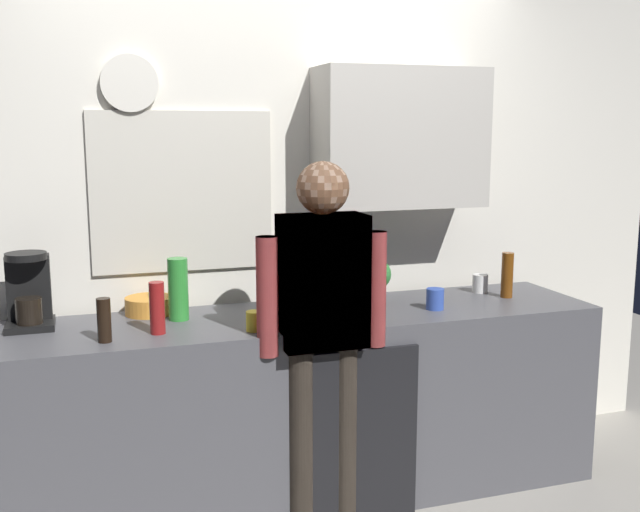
{
  "coord_description": "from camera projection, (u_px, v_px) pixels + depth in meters",
  "views": [
    {
      "loc": [
        -0.96,
        -2.89,
        1.74
      ],
      "look_at": [
        0.07,
        0.25,
        1.16
      ],
      "focal_mm": 41.75,
      "sensor_mm": 36.0,
      "label": 1
    }
  ],
  "objects": [
    {
      "name": "kitchen_counter",
      "position": [
        303.0,
        406.0,
        3.5
      ],
      "size": [
        2.82,
        0.64,
        0.88
      ],
      "primitive_type": "cube",
      "color": "#4C4C51",
      "rests_on": "ground_plane"
    },
    {
      "name": "dishwasher_panel",
      "position": [
        357.0,
        438.0,
        3.24
      ],
      "size": [
        0.56,
        0.02,
        0.79
      ],
      "primitive_type": "cube",
      "color": "black",
      "rests_on": "ground_plane"
    },
    {
      "name": "back_wall_assembly",
      "position": [
        291.0,
        204.0,
        3.74
      ],
      "size": [
        4.42,
        0.42,
        2.6
      ],
      "color": "silver",
      "rests_on": "ground_plane"
    },
    {
      "name": "coffee_maker",
      "position": [
        29.0,
        294.0,
        3.2
      ],
      "size": [
        0.2,
        0.2,
        0.33
      ],
      "color": "black",
      "rests_on": "kitchen_counter"
    },
    {
      "name": "bottle_red_vinegar",
      "position": [
        157.0,
        308.0,
        3.1
      ],
      "size": [
        0.06,
        0.06,
        0.22
      ],
      "primitive_type": "cylinder",
      "color": "maroon",
      "rests_on": "kitchen_counter"
    },
    {
      "name": "bottle_amber_beer",
      "position": [
        507.0,
        275.0,
        3.76
      ],
      "size": [
        0.06,
        0.06,
        0.23
      ],
      "primitive_type": "cylinder",
      "color": "brown",
      "rests_on": "kitchen_counter"
    },
    {
      "name": "bottle_olive_oil",
      "position": [
        309.0,
        297.0,
        3.24
      ],
      "size": [
        0.06,
        0.06,
        0.25
      ],
      "primitive_type": "cylinder",
      "color": "olive",
      "rests_on": "kitchen_counter"
    },
    {
      "name": "bottle_dark_sauce",
      "position": [
        104.0,
        320.0,
        2.98
      ],
      "size": [
        0.06,
        0.06,
        0.18
      ],
      "primitive_type": "cylinder",
      "color": "black",
      "rests_on": "kitchen_counter"
    },
    {
      "name": "bottle_clear_soda",
      "position": [
        178.0,
        289.0,
        3.32
      ],
      "size": [
        0.09,
        0.09,
        0.28
      ],
      "primitive_type": "cylinder",
      "color": "#2D8C33",
      "rests_on": "kitchen_counter"
    },
    {
      "name": "cup_yellow_cup",
      "position": [
        254.0,
        321.0,
        3.15
      ],
      "size": [
        0.07,
        0.07,
        0.08
      ],
      "primitive_type": "cylinder",
      "color": "yellow",
      "rests_on": "kitchen_counter"
    },
    {
      "name": "cup_blue_mug",
      "position": [
        435.0,
        299.0,
        3.52
      ],
      "size": [
        0.08,
        0.08,
        0.1
      ],
      "primitive_type": "cylinder",
      "color": "#3351B2",
      "rests_on": "kitchen_counter"
    },
    {
      "name": "cup_white_mug",
      "position": [
        480.0,
        283.0,
        3.88
      ],
      "size": [
        0.08,
        0.08,
        0.09
      ],
      "primitive_type": "cylinder",
      "color": "white",
      "rests_on": "kitchen_counter"
    },
    {
      "name": "mixing_bowl",
      "position": [
        149.0,
        306.0,
        3.43
      ],
      "size": [
        0.22,
        0.22,
        0.08
      ],
      "primitive_type": "cylinder",
      "color": "orange",
      "rests_on": "kitchen_counter"
    },
    {
      "name": "potted_plant",
      "position": [
        376.0,
        279.0,
        3.58
      ],
      "size": [
        0.15,
        0.15,
        0.23
      ],
      "color": "#9E5638",
      "rests_on": "kitchen_counter"
    },
    {
      "name": "person_at_sink",
      "position": [
        323.0,
        316.0,
        3.13
      ],
      "size": [
        0.57,
        0.22,
        1.6
      ],
      "rotation": [
        0.0,
        0.0,
        -0.1
      ],
      "color": "black",
      "rests_on": "ground_plane"
    },
    {
      "name": "person_guest",
      "position": [
        323.0,
        316.0,
        3.13
      ],
      "size": [
        0.57,
        0.22,
        1.6
      ],
      "rotation": [
        0.0,
        0.0,
        3.42
      ],
      "color": "brown",
      "rests_on": "ground_plane"
    }
  ]
}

